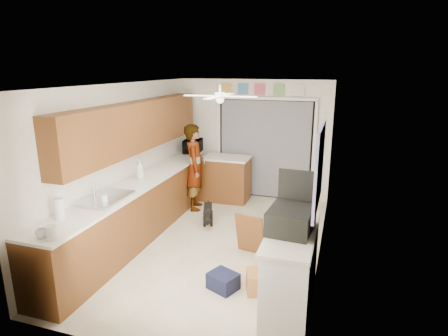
% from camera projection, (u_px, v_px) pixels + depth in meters
% --- Properties ---
extents(floor, '(5.00, 5.00, 0.00)m').
position_uv_depth(floor, '(216.00, 243.00, 6.03)').
color(floor, beige).
rests_on(floor, ground).
extents(ceiling, '(5.00, 5.00, 0.00)m').
position_uv_depth(ceiling, '(216.00, 84.00, 5.38)').
color(ceiling, white).
rests_on(ceiling, ground).
extents(wall_back, '(3.20, 0.00, 3.20)m').
position_uv_depth(wall_back, '(254.00, 139.00, 8.00)').
color(wall_back, white).
rests_on(wall_back, ground).
extents(wall_front, '(3.20, 0.00, 3.20)m').
position_uv_depth(wall_front, '(127.00, 237.00, 3.41)').
color(wall_front, white).
rests_on(wall_front, ground).
extents(wall_left, '(0.00, 5.00, 5.00)m').
position_uv_depth(wall_left, '(125.00, 160.00, 6.18)').
color(wall_left, white).
rests_on(wall_left, ground).
extents(wall_right, '(0.00, 5.00, 5.00)m').
position_uv_depth(wall_right, '(324.00, 177.00, 5.23)').
color(wall_right, white).
rests_on(wall_right, ground).
extents(left_base_cabinets, '(0.60, 4.80, 0.90)m').
position_uv_depth(left_base_cabinets, '(143.00, 208.00, 6.30)').
color(left_base_cabinets, brown).
rests_on(left_base_cabinets, floor).
extents(left_countertop, '(0.62, 4.80, 0.04)m').
position_uv_depth(left_countertop, '(142.00, 181.00, 6.17)').
color(left_countertop, white).
rests_on(left_countertop, left_base_cabinets).
extents(upper_cabinets, '(0.32, 4.00, 0.80)m').
position_uv_depth(upper_cabinets, '(137.00, 126.00, 6.17)').
color(upper_cabinets, brown).
rests_on(upper_cabinets, wall_left).
extents(sink_basin, '(0.50, 0.76, 0.06)m').
position_uv_depth(sink_basin, '(106.00, 199.00, 5.25)').
color(sink_basin, silver).
rests_on(sink_basin, left_countertop).
extents(faucet, '(0.03, 0.03, 0.22)m').
position_uv_depth(faucet, '(94.00, 191.00, 5.28)').
color(faucet, silver).
rests_on(faucet, left_countertop).
extents(peninsula_base, '(1.00, 0.60, 0.90)m').
position_uv_depth(peninsula_base, '(225.00, 179.00, 7.90)').
color(peninsula_base, brown).
rests_on(peninsula_base, floor).
extents(peninsula_top, '(1.04, 0.64, 0.04)m').
position_uv_depth(peninsula_top, '(225.00, 158.00, 7.78)').
color(peninsula_top, white).
rests_on(peninsula_top, peninsula_base).
extents(back_opening_recess, '(2.00, 0.06, 2.10)m').
position_uv_depth(back_opening_recess, '(265.00, 149.00, 7.95)').
color(back_opening_recess, black).
rests_on(back_opening_recess, wall_back).
extents(curtain_panel, '(1.90, 0.03, 2.05)m').
position_uv_depth(curtain_panel, '(265.00, 150.00, 7.92)').
color(curtain_panel, gray).
rests_on(curtain_panel, wall_back).
extents(door_trim_left, '(0.06, 0.04, 2.10)m').
position_uv_depth(door_trim_left, '(219.00, 147.00, 8.23)').
color(door_trim_left, white).
rests_on(door_trim_left, wall_back).
extents(door_trim_right, '(0.06, 0.04, 2.10)m').
position_uv_depth(door_trim_right, '(314.00, 153.00, 7.63)').
color(door_trim_right, white).
rests_on(door_trim_right, wall_back).
extents(door_trim_head, '(2.10, 0.04, 0.06)m').
position_uv_depth(door_trim_head, '(266.00, 98.00, 7.65)').
color(door_trim_head, white).
rests_on(door_trim_head, wall_back).
extents(header_frame_0, '(0.22, 0.02, 0.22)m').
position_uv_depth(header_frame_0, '(227.00, 89.00, 7.88)').
color(header_frame_0, gold).
rests_on(header_frame_0, wall_back).
extents(header_frame_1, '(0.22, 0.02, 0.22)m').
position_uv_depth(header_frame_1, '(243.00, 89.00, 7.77)').
color(header_frame_1, '#477CBE').
rests_on(header_frame_1, wall_back).
extents(header_frame_2, '(0.22, 0.02, 0.22)m').
position_uv_depth(header_frame_2, '(259.00, 89.00, 7.67)').
color(header_frame_2, '#CD4C62').
rests_on(header_frame_2, wall_back).
extents(header_frame_3, '(0.22, 0.02, 0.22)m').
position_uv_depth(header_frame_3, '(279.00, 90.00, 7.55)').
color(header_frame_3, '#6DA15C').
rests_on(header_frame_3, wall_back).
extents(header_frame_4, '(0.22, 0.02, 0.22)m').
position_uv_depth(header_frame_4, '(299.00, 90.00, 7.43)').
color(header_frame_4, silver).
rests_on(header_frame_4, wall_back).
extents(route66_sign, '(0.22, 0.02, 0.26)m').
position_uv_depth(route66_sign, '(211.00, 88.00, 7.98)').
color(route66_sign, silver).
rests_on(route66_sign, wall_back).
extents(right_counter_base, '(0.50, 1.40, 0.90)m').
position_uv_depth(right_counter_base, '(291.00, 268.00, 4.41)').
color(right_counter_base, white).
rests_on(right_counter_base, floor).
extents(right_counter_top, '(0.54, 1.44, 0.04)m').
position_uv_depth(right_counter_top, '(292.00, 231.00, 4.29)').
color(right_counter_top, white).
rests_on(right_counter_top, right_counter_base).
extents(abstract_painting, '(0.03, 1.15, 0.95)m').
position_uv_depth(abstract_painting, '(319.00, 167.00, 4.22)').
color(abstract_painting, '#FF5DD9').
rests_on(abstract_painting, wall_right).
extents(ceiling_fan, '(1.14, 1.14, 0.24)m').
position_uv_depth(ceiling_fan, '(220.00, 96.00, 5.61)').
color(ceiling_fan, white).
rests_on(ceiling_fan, ceiling).
extents(microwave, '(0.42, 0.56, 0.28)m').
position_uv_depth(microwave, '(193.00, 146.00, 8.14)').
color(microwave, black).
rests_on(microwave, left_countertop).
extents(soap_bottle, '(0.16, 0.16, 0.33)m').
position_uv_depth(soap_bottle, '(140.00, 169.00, 6.22)').
color(soap_bottle, silver).
rests_on(soap_bottle, left_countertop).
extents(cup, '(0.14, 0.14, 0.10)m').
position_uv_depth(cup, '(42.00, 234.00, 4.07)').
color(cup, white).
rests_on(cup, left_countertop).
extents(jar_a, '(0.13, 0.13, 0.16)m').
position_uv_depth(jar_a, '(51.00, 233.00, 4.03)').
color(jar_a, silver).
rests_on(jar_a, left_countertop).
extents(jar_b, '(0.11, 0.11, 0.13)m').
position_uv_depth(jar_b, '(105.00, 200.00, 5.07)').
color(jar_b, silver).
rests_on(jar_b, left_countertop).
extents(paper_towel_roll, '(0.12, 0.12, 0.26)m').
position_uv_depth(paper_towel_roll, '(59.00, 209.00, 4.57)').
color(paper_towel_roll, white).
rests_on(paper_towel_roll, left_countertop).
extents(suitcase, '(0.52, 0.66, 0.27)m').
position_uv_depth(suitcase, '(291.00, 219.00, 4.25)').
color(suitcase, black).
rests_on(suitcase, right_counter_top).
extents(suitcase_rim, '(0.48, 0.61, 0.02)m').
position_uv_depth(suitcase_rim, '(291.00, 228.00, 4.28)').
color(suitcase_rim, yellow).
rests_on(suitcase_rim, suitcase).
extents(suitcase_lid, '(0.42, 0.06, 0.50)m').
position_uv_depth(suitcase_lid, '(296.00, 190.00, 4.45)').
color(suitcase_lid, black).
rests_on(suitcase_lid, suitcase).
extents(cardboard_box, '(0.50, 0.44, 0.27)m').
position_uv_depth(cardboard_box, '(263.00, 282.00, 4.71)').
color(cardboard_box, '#AA6135').
rests_on(cardboard_box, floor).
extents(navy_crate, '(0.44, 0.41, 0.21)m').
position_uv_depth(navy_crate, '(223.00, 281.00, 4.77)').
color(navy_crate, black).
rests_on(navy_crate, floor).
extents(cabinet_door_panel, '(0.46, 0.24, 0.64)m').
position_uv_depth(cabinet_door_panel, '(250.00, 234.00, 5.60)').
color(cabinet_door_panel, brown).
rests_on(cabinet_door_panel, floor).
extents(man, '(0.58, 0.71, 1.70)m').
position_uv_depth(man, '(195.00, 167.00, 7.31)').
color(man, white).
rests_on(man, floor).
extents(dog, '(0.37, 0.54, 0.39)m').
position_uv_depth(dog, '(208.00, 213.00, 6.73)').
color(dog, black).
rests_on(dog, floor).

